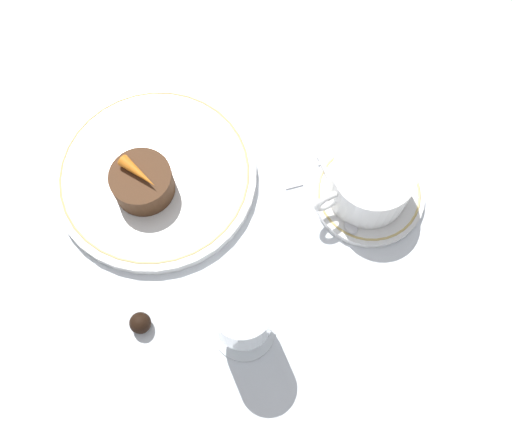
{
  "coord_description": "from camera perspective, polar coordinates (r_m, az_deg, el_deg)",
  "views": [
    {
      "loc": [
        0.02,
        0.3,
        0.67
      ],
      "look_at": [
        -0.09,
        0.09,
        0.04
      ],
      "focal_mm": 42.0,
      "sensor_mm": 36.0,
      "label": 1
    }
  ],
  "objects": [
    {
      "name": "wine_glass",
      "position": [
        0.61,
        -1.26,
        -9.2
      ],
      "size": [
        0.07,
        0.07,
        0.11
      ],
      "color": "silver",
      "rests_on": "ground_plane"
    },
    {
      "name": "dinner_plate",
      "position": [
        0.74,
        -9.57,
        4.17
      ],
      "size": [
        0.25,
        0.25,
        0.01
      ],
      "color": "white",
      "rests_on": "ground_plane"
    },
    {
      "name": "chocolate_truffle",
      "position": [
        0.68,
        -10.97,
        -9.65
      ],
      "size": [
        0.02,
        0.02,
        0.02
      ],
      "color": "black",
      "rests_on": "ground_plane"
    },
    {
      "name": "saucer",
      "position": [
        0.73,
        10.66,
        2.44
      ],
      "size": [
        0.13,
        0.13,
        0.01
      ],
      "color": "white",
      "rests_on": "ground_plane"
    },
    {
      "name": "carrot_garnish",
      "position": [
        0.69,
        -11.14,
        4.4
      ],
      "size": [
        0.03,
        0.05,
        0.01
      ],
      "color": "orange",
      "rests_on": "dessert_cake"
    },
    {
      "name": "dessert_cake",
      "position": [
        0.71,
        -10.77,
        3.51
      ],
      "size": [
        0.07,
        0.07,
        0.04
      ],
      "color": "#4C2D19",
      "rests_on": "dinner_plate"
    },
    {
      "name": "coffee_cup",
      "position": [
        0.7,
        10.83,
        3.53
      ],
      "size": [
        0.12,
        0.1,
        0.06
      ],
      "color": "white",
      "rests_on": "saucer"
    },
    {
      "name": "spoon",
      "position": [
        0.72,
        8.07,
        1.52
      ],
      "size": [
        0.02,
        0.11,
        0.0
      ],
      "color": "silver",
      "rests_on": "saucer"
    },
    {
      "name": "ground_plane",
      "position": [
        0.73,
        -9.11,
        1.65
      ],
      "size": [
        3.0,
        3.0,
        0.0
      ],
      "primitive_type": "plane",
      "color": "white"
    },
    {
      "name": "fork",
      "position": [
        0.76,
        1.97,
        8.2
      ],
      "size": [
        0.05,
        0.2,
        0.01
      ],
      "color": "silver",
      "rests_on": "ground_plane"
    }
  ]
}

